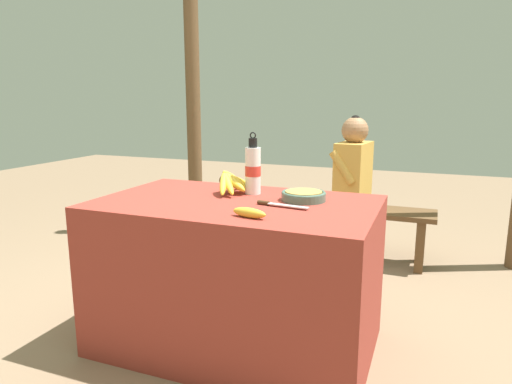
% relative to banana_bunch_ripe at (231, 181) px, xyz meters
% --- Properties ---
extents(ground_plane, '(12.00, 12.00, 0.00)m').
position_rel_banana_bunch_ripe_xyz_m(ground_plane, '(0.09, -0.15, -0.80)').
color(ground_plane, '#846B51').
extents(market_counter, '(1.31, 0.79, 0.73)m').
position_rel_banana_bunch_ripe_xyz_m(market_counter, '(0.09, -0.15, -0.43)').
color(market_counter, maroon).
rests_on(market_counter, ground_plane).
extents(banana_bunch_ripe, '(0.17, 0.29, 0.13)m').
position_rel_banana_bunch_ripe_xyz_m(banana_bunch_ripe, '(0.00, 0.00, 0.00)').
color(banana_bunch_ripe, '#4C381E').
rests_on(banana_bunch_ripe, market_counter).
extents(serving_bowl, '(0.21, 0.21, 0.05)m').
position_rel_banana_bunch_ripe_xyz_m(serving_bowl, '(0.39, -0.02, -0.04)').
color(serving_bowl, '#4C6B5B').
rests_on(serving_bowl, market_counter).
extents(water_bottle, '(0.08, 0.08, 0.31)m').
position_rel_banana_bunch_ripe_xyz_m(water_bottle, '(0.10, 0.03, 0.06)').
color(water_bottle, white).
rests_on(water_bottle, market_counter).
extents(loose_banana_front, '(0.16, 0.07, 0.04)m').
position_rel_banana_bunch_ripe_xyz_m(loose_banana_front, '(0.27, -0.41, -0.04)').
color(loose_banana_front, gold).
rests_on(loose_banana_front, market_counter).
extents(knife, '(0.25, 0.05, 0.02)m').
position_rel_banana_bunch_ripe_xyz_m(knife, '(0.30, -0.18, -0.05)').
color(knife, '#BCBCC1').
rests_on(knife, market_counter).
extents(wooden_bench, '(1.53, 0.32, 0.40)m').
position_rel_banana_bunch_ripe_xyz_m(wooden_bench, '(0.24, 1.30, -0.46)').
color(wooden_bench, brown).
rests_on(wooden_bench, ground_plane).
extents(seated_vendor, '(0.43, 0.41, 1.09)m').
position_rel_banana_bunch_ripe_xyz_m(seated_vendor, '(0.36, 1.28, -0.17)').
color(seated_vendor, '#564C60').
rests_on(seated_vendor, ground_plane).
extents(banana_bunch_green, '(0.17, 0.27, 0.12)m').
position_rel_banana_bunch_ripe_xyz_m(banana_bunch_green, '(-0.15, 1.30, -0.33)').
color(banana_bunch_green, '#4C381E').
rests_on(banana_bunch_green, wooden_bench).
extents(support_post_near, '(0.13, 0.13, 2.55)m').
position_rel_banana_bunch_ripe_xyz_m(support_post_near, '(-1.07, 1.55, 0.48)').
color(support_post_near, brown).
rests_on(support_post_near, ground_plane).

